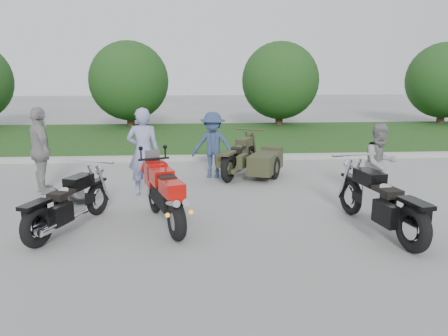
{
  "coord_description": "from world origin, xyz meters",
  "views": [
    {
      "loc": [
        -0.07,
        -7.09,
        2.73
      ],
      "look_at": [
        0.52,
        1.38,
        0.8
      ],
      "focal_mm": 35.0,
      "sensor_mm": 36.0,
      "label": 1
    }
  ],
  "objects": [
    {
      "name": "person_denim",
      "position": [
        0.41,
        3.83,
        0.84
      ],
      "size": [
        1.21,
        0.9,
        1.68
      ],
      "primitive_type": "imported",
      "rotation": [
        0.0,
        0.0,
        -0.28
      ],
      "color": "navy",
      "rests_on": "ground"
    },
    {
      "name": "person_grey",
      "position": [
        3.76,
        1.47,
        0.83
      ],
      "size": [
        0.92,
        0.78,
        1.66
      ],
      "primitive_type": "imported",
      "rotation": [
        0.0,
        0.0,
        0.21
      ],
      "color": "gray",
      "rests_on": "ground"
    },
    {
      "name": "tree_far_right",
      "position": [
        12.0,
        13.5,
        2.19
      ],
      "size": [
        3.6,
        3.6,
        4.0
      ],
      "color": "#3F2B1C",
      "rests_on": "ground"
    },
    {
      "name": "person_stripe",
      "position": [
        -1.17,
        2.34,
        0.97
      ],
      "size": [
        0.72,
        0.48,
        1.93
      ],
      "primitive_type": "imported",
      "rotation": [
        0.0,
        0.0,
        3.12
      ],
      "color": "#8786B7",
      "rests_on": "ground"
    },
    {
      "name": "tree_mid_right",
      "position": [
        4.0,
        13.5,
        2.19
      ],
      "size": [
        3.6,
        3.6,
        4.0
      ],
      "color": "#3F2B1C",
      "rests_on": "ground"
    },
    {
      "name": "cruiser_sidecar",
      "position": [
        1.47,
        3.78,
        0.44
      ],
      "size": [
        1.77,
        2.25,
        0.93
      ],
      "rotation": [
        0.0,
        0.0,
        -0.45
      ],
      "color": "black",
      "rests_on": "ground"
    },
    {
      "name": "curb",
      "position": [
        0.0,
        6.0,
        0.07
      ],
      "size": [
        60.0,
        0.3,
        0.15
      ],
      "primitive_type": "cube",
      "color": "#A5A39B",
      "rests_on": "ground"
    },
    {
      "name": "grass_strip",
      "position": [
        0.0,
        10.15,
        0.07
      ],
      "size": [
        60.0,
        8.0,
        0.14
      ],
      "primitive_type": "cube",
      "color": "#31591E",
      "rests_on": "ground"
    },
    {
      "name": "cruiser_right",
      "position": [
        3.08,
        -0.29,
        0.51
      ],
      "size": [
        0.71,
        2.56,
        0.99
      ],
      "rotation": [
        0.0,
        0.0,
        0.17
      ],
      "color": "black",
      "rests_on": "ground"
    },
    {
      "name": "cruiser_left",
      "position": [
        -2.25,
        0.17,
        0.45
      ],
      "size": [
        0.98,
        2.2,
        0.89
      ],
      "rotation": [
        0.0,
        0.0,
        -0.38
      ],
      "color": "black",
      "rests_on": "ground"
    },
    {
      "name": "sportbike_red",
      "position": [
        -0.59,
        0.31,
        0.61
      ],
      "size": [
        0.88,
        2.12,
        1.03
      ],
      "rotation": [
        0.0,
        0.0,
        0.32
      ],
      "color": "black",
      "rests_on": "ground"
    },
    {
      "name": "ground",
      "position": [
        0.0,
        0.0,
        0.0
      ],
      "size": [
        80.0,
        80.0,
        0.0
      ],
      "primitive_type": "plane",
      "color": "#9E9E98",
      "rests_on": "ground"
    },
    {
      "name": "person_back",
      "position": [
        -3.45,
        2.64,
        0.97
      ],
      "size": [
        1.0,
        1.21,
        1.93
      ],
      "primitive_type": "imported",
      "rotation": [
        0.0,
        0.0,
        2.13
      ],
      "color": "gray",
      "rests_on": "ground"
    },
    {
      "name": "tree_mid_left",
      "position": [
        -3.0,
        13.5,
        2.19
      ],
      "size": [
        3.6,
        3.6,
        4.0
      ],
      "color": "#3F2B1C",
      "rests_on": "ground"
    }
  ]
}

